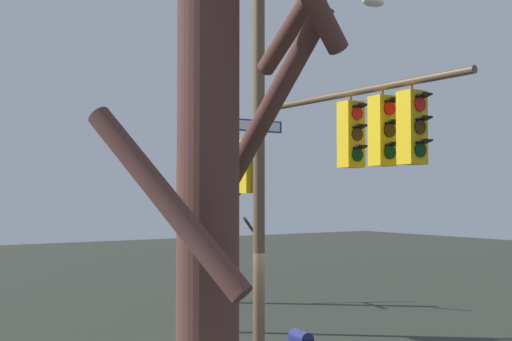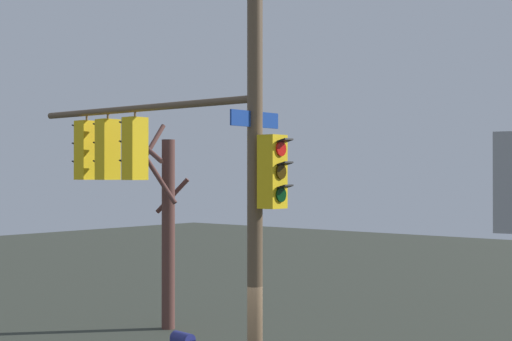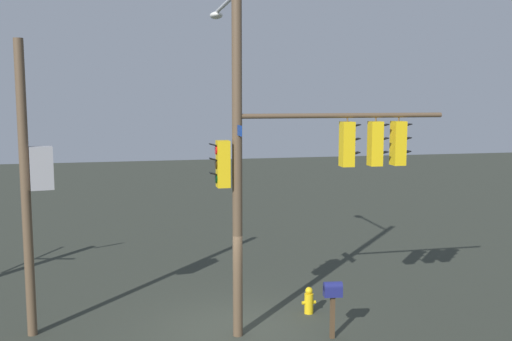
# 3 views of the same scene
# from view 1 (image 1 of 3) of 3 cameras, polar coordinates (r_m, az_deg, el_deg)

# --- Properties ---
(main_signal_pole_assembly) EXTENTS (5.89, 4.01, 8.69)m
(main_signal_pole_assembly) POSITION_cam_1_polar(r_m,az_deg,el_deg) (12.42, 4.13, 2.97)
(main_signal_pole_assembly) COLOR brown
(main_signal_pole_assembly) RESTS_ON ground
(secondary_pole_assembly) EXTENTS (0.79, 0.50, 7.16)m
(secondary_pole_assembly) POSITION_cam_1_polar(r_m,az_deg,el_deg) (17.98, -5.29, -1.71)
(secondary_pole_assembly) COLOR brown
(secondary_pole_assembly) RESTS_ON ground
(bare_tree_behind_pole) EXTENTS (1.51, 1.55, 5.64)m
(bare_tree_behind_pole) POSITION_cam_1_polar(r_m,az_deg,el_deg) (3.90, -3.59, -14.39)
(bare_tree_behind_pole) COLOR brown
(bare_tree_behind_pole) RESTS_ON ground
(bare_tree_corner) EXTENTS (1.75, 1.58, 5.05)m
(bare_tree_corner) POSITION_cam_1_polar(r_m,az_deg,el_deg) (22.84, -2.08, -5.60)
(bare_tree_corner) COLOR #433931
(bare_tree_corner) RESTS_ON ground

